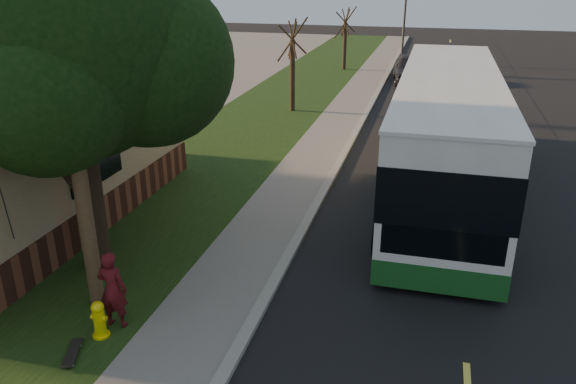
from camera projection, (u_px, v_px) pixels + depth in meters
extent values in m
plane|color=black|center=(233.00, 362.00, 9.91)|extent=(120.00, 120.00, 0.00)
cube|color=black|center=(457.00, 184.00, 17.94)|extent=(8.00, 80.00, 0.01)
cube|color=gray|center=(334.00, 172.00, 18.86)|extent=(0.25, 80.00, 0.12)
cube|color=slate|center=(305.00, 170.00, 19.10)|extent=(2.00, 80.00, 0.08)
cube|color=black|center=(209.00, 162.00, 19.93)|extent=(5.00, 80.00, 0.07)
cylinder|color=yellow|center=(100.00, 323.00, 10.39)|extent=(0.22, 0.22, 0.55)
sphere|color=yellow|center=(97.00, 307.00, 10.27)|extent=(0.24, 0.24, 0.24)
cylinder|color=yellow|center=(99.00, 318.00, 10.35)|extent=(0.30, 0.10, 0.10)
cylinder|color=yellow|center=(99.00, 318.00, 10.35)|extent=(0.10, 0.18, 0.10)
cylinder|color=yellow|center=(101.00, 335.00, 10.49)|extent=(0.32, 0.32, 0.04)
cylinder|color=#473321|center=(66.00, 84.00, 9.87)|extent=(0.30, 0.30, 9.00)
cylinder|color=black|center=(88.00, 182.00, 12.37)|extent=(0.56, 0.56, 4.00)
sphere|color=black|center=(67.00, 32.00, 11.17)|extent=(5.20, 5.20, 5.20)
sphere|color=black|center=(148.00, 61.00, 11.60)|extent=(3.60, 3.60, 3.60)
sphere|color=black|center=(5.00, 48.00, 11.20)|extent=(3.80, 3.80, 3.80)
sphere|color=black|center=(45.00, 91.00, 10.27)|extent=(3.20, 3.20, 3.20)
sphere|color=black|center=(79.00, 6.00, 12.42)|extent=(3.40, 3.40, 3.40)
cylinder|color=black|center=(292.00, 76.00, 26.23)|extent=(0.24, 0.24, 3.30)
cylinder|color=black|center=(292.00, 39.00, 25.62)|extent=(1.38, 0.57, 2.01)
cylinder|color=black|center=(292.00, 39.00, 25.62)|extent=(0.74, 1.21, 1.58)
cylinder|color=black|center=(292.00, 39.00, 25.62)|extent=(0.65, 1.05, 1.95)
cylinder|color=black|center=(292.00, 39.00, 25.62)|extent=(1.28, 0.53, 1.33)
cylinder|color=black|center=(292.00, 39.00, 25.62)|extent=(0.75, 1.21, 1.70)
cylinder|color=black|center=(345.00, 46.00, 36.93)|extent=(0.24, 0.24, 3.03)
cylinder|color=black|center=(346.00, 22.00, 36.36)|extent=(1.38, 0.57, 2.01)
cylinder|color=black|center=(346.00, 22.00, 36.36)|extent=(0.74, 1.21, 1.58)
cylinder|color=black|center=(346.00, 22.00, 36.36)|extent=(0.65, 1.05, 1.95)
cylinder|color=black|center=(346.00, 22.00, 36.36)|extent=(1.28, 0.53, 1.33)
cylinder|color=black|center=(346.00, 22.00, 36.36)|extent=(0.75, 1.21, 1.70)
cylinder|color=#2D2D30|center=(404.00, 23.00, 39.26)|extent=(0.16, 0.16, 5.50)
cube|color=silver|center=(446.00, 126.00, 16.85)|extent=(2.75, 13.18, 2.97)
cube|color=#164F1D|center=(441.00, 174.00, 17.43)|extent=(2.77, 13.20, 0.60)
cube|color=black|center=(447.00, 119.00, 16.77)|extent=(2.79, 13.22, 1.21)
cube|color=black|center=(445.00, 219.00, 11.03)|extent=(2.45, 0.06, 1.76)
cube|color=yellow|center=(454.00, 147.00, 10.48)|extent=(1.76, 0.06, 0.38)
cube|color=#FFF2CC|center=(398.00, 270.00, 11.69)|extent=(0.27, 0.04, 0.16)
cube|color=#FFF2CC|center=(481.00, 281.00, 11.30)|extent=(0.27, 0.04, 0.16)
cube|color=silver|center=(452.00, 76.00, 16.29)|extent=(2.80, 13.23, 0.08)
cylinder|color=black|center=(380.00, 236.00, 13.41)|extent=(0.31, 1.01, 1.01)
cylinder|color=black|center=(501.00, 249.00, 12.76)|extent=(0.31, 1.01, 1.01)
cylinder|color=black|center=(393.00, 182.00, 16.76)|extent=(0.31, 1.01, 1.01)
cylinder|color=black|center=(490.00, 190.00, 16.11)|extent=(0.31, 1.01, 1.01)
cylinder|color=black|center=(406.00, 130.00, 22.08)|extent=(0.31, 1.01, 1.01)
cylinder|color=black|center=(479.00, 135.00, 21.43)|extent=(0.31, 1.01, 1.01)
imported|color=#4C0F13|center=(113.00, 289.00, 10.53)|extent=(0.59, 0.40, 1.57)
cube|color=black|center=(72.00, 353.00, 9.93)|extent=(0.48, 0.83, 0.02)
cylinder|color=silver|center=(68.00, 365.00, 9.69)|extent=(0.19, 0.11, 0.05)
cylinder|color=silver|center=(76.00, 344.00, 10.21)|extent=(0.19, 0.11, 0.05)
cube|color=black|center=(111.00, 138.00, 20.40)|extent=(1.63, 1.36, 1.27)
cube|color=black|center=(109.00, 120.00, 20.14)|extent=(1.69, 1.42, 0.08)
imported|color=black|center=(411.00, 68.00, 33.46)|extent=(2.49, 5.03, 1.65)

